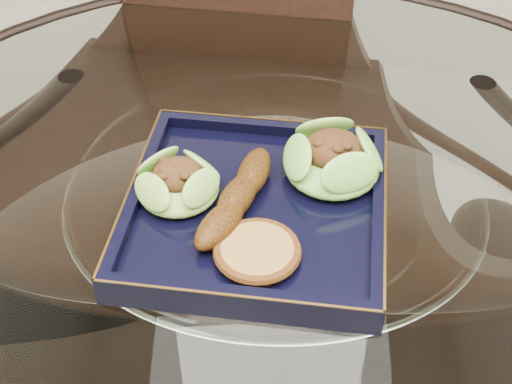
{
  "coord_description": "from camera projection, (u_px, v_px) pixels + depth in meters",
  "views": [
    {
      "loc": [
        -0.01,
        -0.54,
        1.3
      ],
      "look_at": [
        -0.02,
        0.0,
        0.8
      ],
      "focal_mm": 50.0,
      "sensor_mm": 36.0,
      "label": 1
    }
  ],
  "objects": [
    {
      "name": "lettuce_wrap_right",
      "position": [
        333.0,
        162.0,
        0.78
      ],
      "size": [
        0.12,
        0.12,
        0.04
      ],
      "primitive_type": "ellipsoid",
      "rotation": [
        0.0,
        0.0,
        -0.15
      ],
      "color": "#5EA931",
      "rests_on": "navy_plate"
    },
    {
      "name": "dining_chair",
      "position": [
        229.0,
        183.0,
        1.22
      ],
      "size": [
        0.43,
        0.43,
        0.87
      ],
      "rotation": [
        0.0,
        0.0,
        -0.13
      ],
      "color": "black",
      "rests_on": "ground"
    },
    {
      "name": "crumb_patty",
      "position": [
        257.0,
        252.0,
        0.69
      ],
      "size": [
        0.08,
        0.08,
        0.01
      ],
      "primitive_type": "cylinder",
      "rotation": [
        0.0,
        0.0,
        0.1
      ],
      "color": "#A57737",
      "rests_on": "navy_plate"
    },
    {
      "name": "roasted_plantain",
      "position": [
        237.0,
        197.0,
        0.74
      ],
      "size": [
        0.09,
        0.16,
        0.03
      ],
      "primitive_type": "ellipsoid",
      "rotation": [
        0.0,
        0.0,
        1.2
      ],
      "color": "#592F09",
      "rests_on": "navy_plate"
    },
    {
      "name": "dining_table",
      "position": [
        272.0,
        317.0,
        0.87
      ],
      "size": [
        1.13,
        1.13,
        0.77
      ],
      "color": "white",
      "rests_on": "ground"
    },
    {
      "name": "lettuce_wrap_left",
      "position": [
        178.0,
        185.0,
        0.75
      ],
      "size": [
        0.11,
        0.11,
        0.03
      ],
      "primitive_type": "ellipsoid",
      "rotation": [
        0.0,
        0.0,
        0.43
      ],
      "color": "#70AE32",
      "rests_on": "navy_plate"
    },
    {
      "name": "navy_plate",
      "position": [
        256.0,
        213.0,
        0.76
      ],
      "size": [
        0.3,
        0.3,
        0.02
      ],
      "primitive_type": "cube",
      "rotation": [
        0.0,
        0.0,
        -0.11
      ],
      "color": "black",
      "rests_on": "dining_table"
    }
  ]
}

